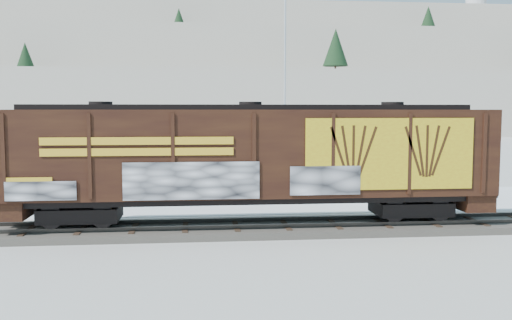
{
  "coord_description": "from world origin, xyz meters",
  "views": [
    {
      "loc": [
        -5.49,
        -22.56,
        4.9
      ],
      "look_at": [
        -2.87,
        3.0,
        2.63
      ],
      "focal_mm": 40.0,
      "sensor_mm": 36.0,
      "label": 1
    }
  ],
  "objects": [
    {
      "name": "rail_track",
      "position": [
        0.0,
        0.0,
        0.15
      ],
      "size": [
        50.0,
        3.4,
        0.43
      ],
      "color": "#59544C",
      "rests_on": "ground"
    },
    {
      "name": "car_silver",
      "position": [
        -0.79,
        7.77,
        0.88
      ],
      "size": [
        5.21,
        2.67,
        1.7
      ],
      "primitive_type": "imported",
      "rotation": [
        0.0,
        0.0,
        1.71
      ],
      "color": "silver",
      "rests_on": "parking_strip"
    },
    {
      "name": "ground",
      "position": [
        0.0,
        0.0,
        0.0
      ],
      "size": [
        500.0,
        500.0,
        0.0
      ],
      "primitive_type": "plane",
      "color": "white",
      "rests_on": "ground"
    },
    {
      "name": "parking_strip",
      "position": [
        0.0,
        7.5,
        0.01
      ],
      "size": [
        40.0,
        8.0,
        0.03
      ],
      "primitive_type": "cube",
      "color": "white",
      "rests_on": "ground"
    },
    {
      "name": "car_white",
      "position": [
        5.26,
        7.25,
        0.69
      ],
      "size": [
        4.25,
        2.51,
        1.32
      ],
      "primitive_type": "imported",
      "rotation": [
        0.0,
        0.0,
        1.28
      ],
      "color": "silver",
      "rests_on": "parking_strip"
    },
    {
      "name": "flagpole",
      "position": [
        0.36,
        14.78,
        5.07
      ],
      "size": [
        2.3,
        0.9,
        13.35
      ],
      "color": "silver",
      "rests_on": "ground"
    },
    {
      "name": "hillside",
      "position": [
        -0.05,
        139.79,
        14.37
      ],
      "size": [
        360.0,
        110.0,
        93.0
      ],
      "color": "white",
      "rests_on": "ground"
    },
    {
      "name": "car_dark",
      "position": [
        8.05,
        8.18,
        0.68
      ],
      "size": [
        4.85,
        3.33,
        1.3
      ],
      "primitive_type": "imported",
      "rotation": [
        0.0,
        0.0,
        1.2
      ],
      "color": "black",
      "rests_on": "parking_strip"
    },
    {
      "name": "hopper_railcar",
      "position": [
        -3.39,
        -0.01,
        3.03
      ],
      "size": [
        19.34,
        3.06,
        4.68
      ],
      "color": "black",
      "rests_on": "rail_track"
    }
  ]
}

